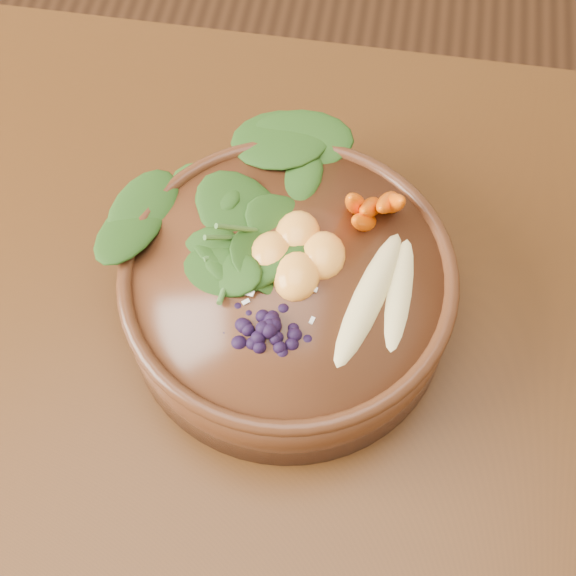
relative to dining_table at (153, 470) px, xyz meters
name	(u,v)px	position (x,y,z in m)	size (l,w,h in m)	color
dining_table	(153,470)	(0.00, 0.00, 0.00)	(1.60, 0.90, 0.75)	#331C0C
stoneware_bowl	(288,294)	(0.10, 0.12, 0.13)	(0.26, 0.26, 0.07)	#502915
kale_heap	(262,188)	(0.07, 0.18, 0.18)	(0.17, 0.15, 0.04)	#244B13
carrot_cluster	(376,189)	(0.16, 0.19, 0.20)	(0.05, 0.05, 0.07)	#FF5D00
banana_halves	(386,287)	(0.18, 0.11, 0.18)	(0.07, 0.14, 0.03)	#E0CC84
mandarin_cluster	(297,245)	(0.11, 0.14, 0.18)	(0.08, 0.08, 0.03)	#FF9B36
blueberry_pile	(267,321)	(0.09, 0.07, 0.18)	(0.12, 0.09, 0.04)	black
coconut_flakes	(282,289)	(0.10, 0.11, 0.17)	(0.08, 0.06, 0.01)	white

